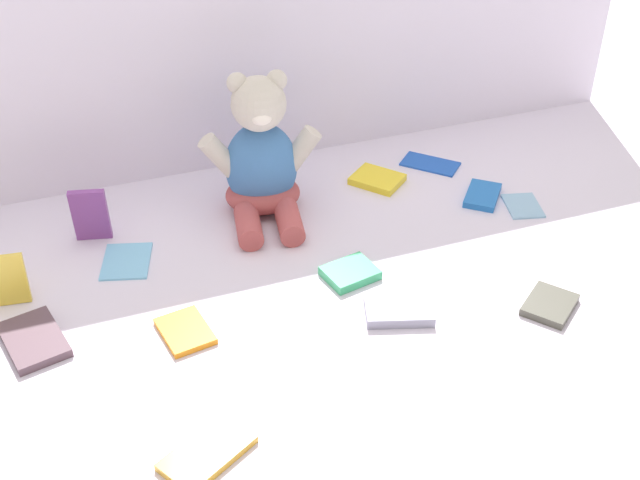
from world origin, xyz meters
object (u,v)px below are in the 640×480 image
book_case_7 (185,331)px  book_case_12 (430,163)px  book_case_6 (90,215)px  book_case_1 (34,340)px  book_case_10 (550,305)px  book_case_4 (482,195)px  book_case_9 (126,260)px  teddy_bear (262,162)px  book_case_3 (3,280)px  book_case_0 (399,310)px  book_case_5 (523,205)px  book_case_11 (207,453)px  book_case_8 (377,179)px  book_case_2 (350,273)px

book_case_7 → book_case_12: book_case_7 is taller
book_case_6 → book_case_7: 0.36m
book_case_1 → book_case_10: 0.89m
book_case_7 → book_case_12: size_ratio=0.82×
book_case_1 → book_case_4: bearing=175.5°
book_case_9 → teddy_bear: bearing=-147.4°
book_case_3 → book_case_7: 0.34m
book_case_1 → book_case_10: size_ratio=1.40×
book_case_0 → book_case_5: size_ratio=1.27×
book_case_10 → book_case_3: bearing=31.2°
book_case_3 → book_case_0: bearing=-15.7°
book_case_11 → book_case_12: book_case_11 is taller
book_case_8 → book_case_10: (0.12, -0.50, -0.00)m
book_case_2 → book_case_7: (-0.32, -0.05, -0.00)m
book_case_6 → book_case_11: book_case_6 is taller
book_case_2 → book_case_0: bearing=-174.6°
book_case_4 → book_case_7: book_case_4 is taller
book_case_10 → book_case_5: bearing=-61.2°
book_case_11 → book_case_6: bearing=-22.2°
book_case_6 → book_case_7: bearing=-58.4°
teddy_bear → book_case_1: teddy_bear is taller
book_case_1 → book_case_10: bearing=152.5°
book_case_6 → book_case_5: bearing=1.5°
book_case_7 → book_case_0: bearing=158.4°
book_case_8 → book_case_10: book_case_8 is taller
book_case_7 → book_case_9: bearing=-85.1°
book_case_6 → book_case_10: size_ratio=1.18×
book_case_3 → book_case_7: size_ratio=0.94×
book_case_7 → book_case_10: bearing=156.6°
teddy_bear → book_case_3: teddy_bear is taller
book_case_1 → book_case_12: bearing=-174.1°
book_case_1 → book_case_3: (-0.04, 0.13, 0.04)m
book_case_0 → book_case_3: bearing=84.7°
book_case_0 → book_case_11: (-0.39, -0.19, -0.00)m
book_case_10 → book_case_11: 0.66m
book_case_4 → book_case_12: (-0.04, 0.17, -0.00)m
book_case_1 → book_case_3: 0.14m
book_case_5 → book_case_11: 0.89m
book_case_5 → book_case_11: (-0.78, -0.42, 0.00)m
teddy_bear → book_case_8: bearing=13.8°
book_case_5 → teddy_bear: bearing=174.9°
book_case_0 → book_case_12: (0.29, 0.45, -0.01)m
book_case_3 → book_case_5: book_case_3 is taller
book_case_8 → book_case_11: size_ratio=0.78×
book_case_4 → book_case_9: bearing=-142.8°
book_case_9 → book_case_11: 0.51m
book_case_7 → book_case_6: bearing=-81.8°
book_case_9 → book_case_1: bearing=60.2°
book_case_7 → book_case_2: bearing=179.5°
book_case_2 → book_case_11: size_ratio=0.70×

